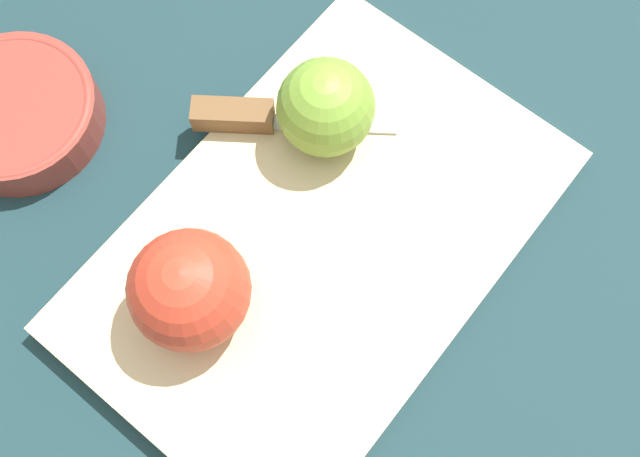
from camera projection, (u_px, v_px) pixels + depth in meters
ground_plane at (320, 246)px, 0.60m from camera, size 4.00×4.00×0.00m
cutting_board at (320, 241)px, 0.59m from camera, size 0.40×0.27×0.02m
apple_half_left at (190, 290)px, 0.52m from camera, size 0.09×0.09×0.09m
apple_half_right at (325, 108)px, 0.57m from camera, size 0.08×0.08×0.08m
knife at (244, 116)px, 0.60m from camera, size 0.12×0.14×0.02m
bowl at (17, 112)px, 0.61m from camera, size 0.14×0.14×0.04m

